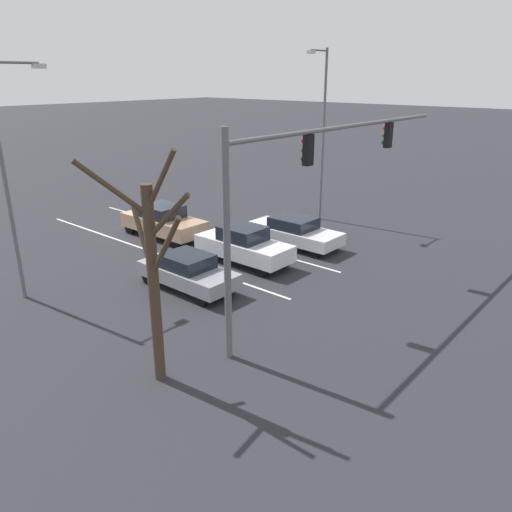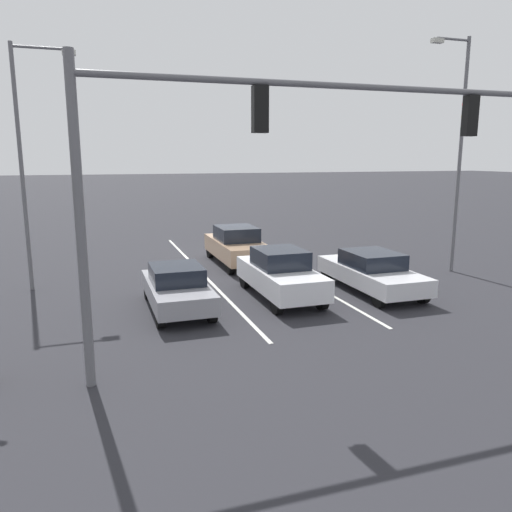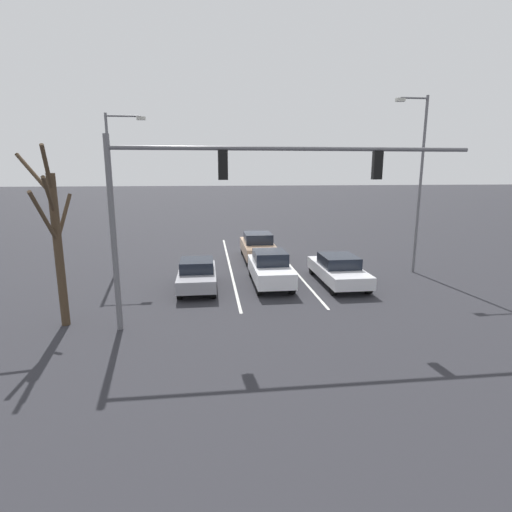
# 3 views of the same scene
# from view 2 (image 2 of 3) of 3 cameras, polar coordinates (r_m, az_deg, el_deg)

# --- Properties ---
(ground_plane) EXTENTS (240.00, 240.00, 0.00)m
(ground_plane) POSITION_cam_2_polar(r_m,az_deg,el_deg) (23.10, -3.31, -0.30)
(ground_plane) COLOR #28282D
(lane_stripe_left_divider) EXTENTS (0.12, 16.72, 0.01)m
(lane_stripe_left_divider) POSITION_cam_2_polar(r_m,az_deg,el_deg) (21.44, 2.86, -1.20)
(lane_stripe_left_divider) COLOR silver
(lane_stripe_left_divider) RESTS_ON ground_plane
(lane_stripe_center_divider) EXTENTS (0.12, 16.72, 0.01)m
(lane_stripe_center_divider) POSITION_cam_2_polar(r_m,az_deg,el_deg) (20.46, -6.32, -1.85)
(lane_stripe_center_divider) COLOR silver
(lane_stripe_center_divider) RESTS_ON ground_plane
(car_gray_rightlane_front) EXTENTS (1.71, 4.12, 1.39)m
(car_gray_rightlane_front) POSITION_cam_2_polar(r_m,az_deg,el_deg) (15.44, -9.02, -3.57)
(car_gray_rightlane_front) COLOR gray
(car_gray_rightlane_front) RESTS_ON ground_plane
(car_silver_leftlane_front) EXTENTS (1.85, 4.77, 1.40)m
(car_silver_leftlane_front) POSITION_cam_2_polar(r_m,az_deg,el_deg) (17.85, 13.05, -1.70)
(car_silver_leftlane_front) COLOR silver
(car_silver_leftlane_front) RESTS_ON ground_plane
(car_white_midlane_front) EXTENTS (1.73, 4.45, 1.64)m
(car_white_midlane_front) POSITION_cam_2_polar(r_m,az_deg,el_deg) (16.56, 2.78, -2.04)
(car_white_midlane_front) COLOR silver
(car_white_midlane_front) RESTS_ON ground_plane
(car_tan_midlane_second) EXTENTS (1.84, 4.71, 1.65)m
(car_tan_midlane_second) POSITION_cam_2_polar(r_m,az_deg,el_deg) (21.75, -2.21, 1.21)
(car_tan_midlane_second) COLOR tan
(car_tan_midlane_second) RESTS_ON ground_plane
(traffic_signal_gantry) EXTENTS (12.38, 0.37, 6.56)m
(traffic_signal_gantry) POSITION_cam_2_polar(r_m,az_deg,el_deg) (10.79, 1.31, 12.71)
(traffic_signal_gantry) COLOR slate
(traffic_signal_gantry) RESTS_ON ground_plane
(street_lamp_right_shoulder) EXTENTS (2.06, 0.24, 8.30)m
(street_lamp_right_shoulder) POSITION_cam_2_polar(r_m,az_deg,el_deg) (18.86, -24.69, 10.75)
(street_lamp_right_shoulder) COLOR slate
(street_lamp_right_shoulder) RESTS_ON ground_plane
(street_lamp_left_shoulder) EXTENTS (1.71, 0.24, 9.08)m
(street_lamp_left_shoulder) POSITION_cam_2_polar(r_m,az_deg,el_deg) (21.48, 22.06, 11.83)
(street_lamp_left_shoulder) COLOR slate
(street_lamp_left_shoulder) RESTS_ON ground_plane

